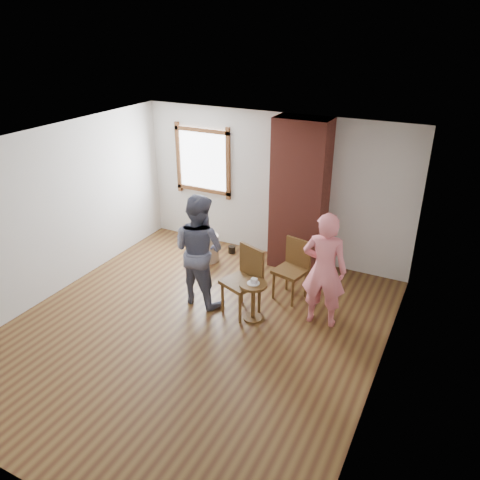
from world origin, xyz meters
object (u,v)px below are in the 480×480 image
stoneware_crock (208,248)px  man (199,250)px  person_pink (324,270)px  dining_chair_right (293,266)px  side_table (253,295)px  dining_chair_left (245,277)px

stoneware_crock → man: size_ratio=0.28×
stoneware_crock → person_pink: size_ratio=0.29×
dining_chair_right → side_table: (-0.28, -0.86, -0.13)m
stoneware_crock → dining_chair_right: 1.87m
dining_chair_right → man: 1.48m
dining_chair_left → side_table: dining_chair_left is taller
stoneware_crock → side_table: side_table is taller
man → dining_chair_left: bearing=-167.9°
dining_chair_left → dining_chair_right: 0.85m
person_pink → dining_chair_left: bearing=5.5°
dining_chair_left → dining_chair_right: bearing=76.1°
dining_chair_left → man: bearing=-154.9°
stoneware_crock → dining_chair_left: size_ratio=0.48×
dining_chair_right → person_pink: 0.85m
dining_chair_left → side_table: bearing=-16.4°
person_pink → side_table: bearing=17.0°
side_table → person_pink: person_pink is taller
dining_chair_right → stoneware_crock: bearing=179.3°
dining_chair_right → man: bearing=-135.0°
side_table → person_pink: size_ratio=0.35×
stoneware_crock → dining_chair_left: bearing=-41.3°
man → person_pink: bearing=-163.6°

